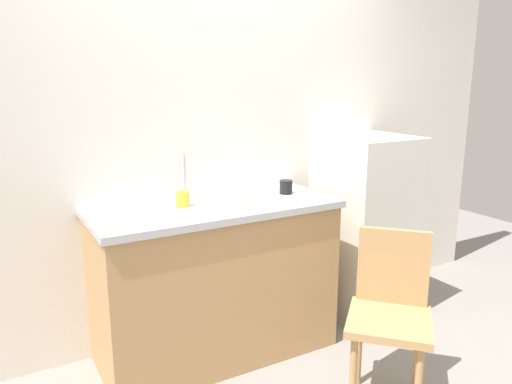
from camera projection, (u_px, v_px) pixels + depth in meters
The scene contains 10 objects.
back_wall at pixel (210, 142), 3.12m from camera, with size 4.80×0.10×2.48m, color white.
cabinet_base at pixel (215, 283), 2.93m from camera, with size 1.38×0.60×0.90m, color tan.
countertop at pixel (214, 207), 2.83m from camera, with size 1.42×0.64×0.04m, color #B7B7BC.
faucet at pixel (184, 176), 2.97m from camera, with size 0.02×0.02×0.26m, color #B7B7BC.
refrigerator at pixel (364, 226), 3.45m from camera, with size 0.55×0.59×1.26m, color silver.
chair at pixel (390, 311), 2.47m from camera, with size 0.57×0.57×0.89m.
dish_tray at pixel (232, 203), 2.75m from camera, with size 0.28×0.20×0.05m, color white.
cup_yellow at pixel (183, 199), 2.75m from camera, with size 0.08×0.08×0.09m, color yellow.
cup_white at pixel (197, 194), 2.84m from camera, with size 0.07×0.07×0.10m, color white.
cup_black at pixel (286, 187), 3.06m from camera, with size 0.08×0.08×0.09m, color black.
Camera 1 is at (-1.28, -1.85, 1.64)m, focal length 34.58 mm.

